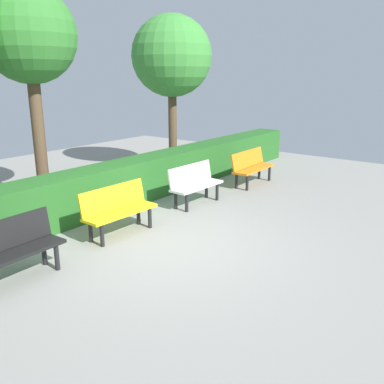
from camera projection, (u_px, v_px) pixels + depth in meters
ground_plane at (164, 245)px, 6.95m from camera, size 18.01×18.01×0.00m
bench_orange at (251, 166)px, 10.63m from camera, size 1.51×0.49×0.86m
bench_white at (194, 183)px, 9.01m from camera, size 1.38×0.50×0.86m
bench_yellow at (118, 208)px, 7.31m from camera, size 1.42×0.50×0.86m
bench_black at (8, 249)px, 5.62m from camera, size 1.48×0.50×0.86m
hedge_row at (116, 185)px, 8.85m from camera, size 14.01×0.75×0.93m
tree_near at (172, 57)px, 11.51m from camera, size 2.23×2.23×4.32m
tree_mid at (29, 38)px, 8.22m from camera, size 1.90×1.90×4.43m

